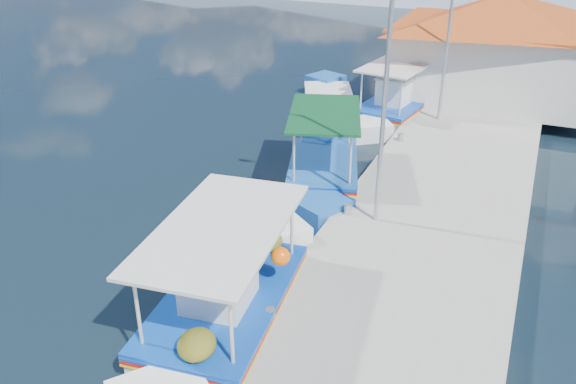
% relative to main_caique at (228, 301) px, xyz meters
% --- Properties ---
extents(ground, '(160.00, 160.00, 0.00)m').
position_rel_main_caique_xyz_m(ground, '(-2.70, 2.79, -0.52)').
color(ground, black).
rests_on(ground, ground).
extents(quay, '(5.00, 44.00, 0.50)m').
position_rel_main_caique_xyz_m(quay, '(3.20, 8.79, -0.27)').
color(quay, '#9C9A92').
rests_on(quay, ground).
extents(bollards, '(0.20, 17.20, 0.30)m').
position_rel_main_caique_xyz_m(bollards, '(1.10, 8.04, 0.13)').
color(bollards, '#A5A8AD').
rests_on(bollards, quay).
extents(main_caique, '(3.01, 8.12, 2.69)m').
position_rel_main_caique_xyz_m(main_caique, '(0.00, 0.00, 0.00)').
color(main_caique, silver).
rests_on(main_caique, ground).
extents(caique_green_canopy, '(3.56, 6.77, 2.67)m').
position_rel_main_caique_xyz_m(caique_green_canopy, '(-0.57, 7.49, -0.12)').
color(caique_green_canopy, '#1C55A9').
rests_on(caique_green_canopy, ground).
extents(caique_blue_hull, '(3.74, 6.26, 1.21)m').
position_rel_main_caique_xyz_m(caique_blue_hull, '(-2.90, 14.44, -0.19)').
color(caique_blue_hull, '#1C55A9').
rests_on(caique_blue_hull, ground).
extents(caique_far, '(2.91, 7.32, 2.59)m').
position_rel_main_caique_xyz_m(caique_far, '(-0.03, 14.64, -0.04)').
color(caique_far, silver).
rests_on(caique_far, ground).
extents(harbor_building, '(10.49, 10.49, 4.40)m').
position_rel_main_caique_xyz_m(harbor_building, '(3.49, 17.79, 2.26)').
color(harbor_building, silver).
rests_on(harbor_building, quay).
extents(lamp_post_near, '(1.21, 0.14, 6.00)m').
position_rel_main_caique_xyz_m(lamp_post_near, '(1.80, 4.79, 3.33)').
color(lamp_post_near, '#A5A8AD').
rests_on(lamp_post_near, quay).
extents(lamp_post_far, '(1.21, 0.14, 6.00)m').
position_rel_main_caique_xyz_m(lamp_post_far, '(1.80, 13.79, 3.33)').
color(lamp_post_far, '#A5A8AD').
rests_on(lamp_post_far, quay).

